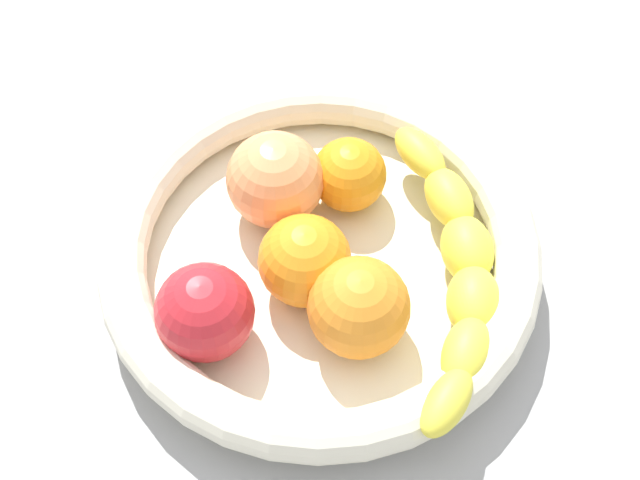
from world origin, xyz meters
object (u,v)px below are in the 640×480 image
(banana_draped_left, at_px, (457,272))
(orange_mid_left, at_px, (305,261))
(orange_mid_right, at_px, (359,308))
(orange_front, at_px, (349,175))
(fruit_bowl, at_px, (320,257))
(tomato_red, at_px, (205,312))
(peach_blush, at_px, (271,182))

(banana_draped_left, distance_m, orange_mid_left, 0.10)
(orange_mid_right, bearing_deg, orange_front, 58.94)
(fruit_bowl, distance_m, banana_draped_left, 0.09)
(fruit_bowl, relative_size, tomato_red, 4.67)
(banana_draped_left, bearing_deg, orange_mid_right, 172.37)
(orange_mid_left, height_order, tomato_red, tomato_red)
(orange_front, height_order, orange_mid_right, orange_mid_right)
(orange_front, bearing_deg, fruit_bowl, -142.72)
(orange_mid_right, relative_size, peach_blush, 0.97)
(orange_mid_left, height_order, orange_mid_right, orange_mid_right)
(banana_draped_left, bearing_deg, fruit_bowl, 133.39)
(orange_mid_right, xyz_separation_m, tomato_red, (-0.08, 0.05, -0.00))
(orange_front, xyz_separation_m, peach_blush, (-0.05, 0.02, 0.01))
(orange_mid_right, distance_m, peach_blush, 0.11)
(fruit_bowl, xyz_separation_m, orange_mid_left, (-0.02, -0.01, 0.02))
(banana_draped_left, relative_size, peach_blush, 3.07)
(orange_front, relative_size, peach_blush, 0.78)
(orange_front, relative_size, orange_mid_left, 0.85)
(orange_front, distance_m, orange_mid_left, 0.08)
(orange_mid_left, distance_m, tomato_red, 0.07)
(orange_mid_right, relative_size, tomato_red, 1.03)
(orange_mid_left, relative_size, peach_blush, 0.91)
(fruit_bowl, height_order, orange_front, orange_front)
(orange_mid_left, bearing_deg, banana_draped_left, -35.96)
(orange_front, xyz_separation_m, tomato_red, (-0.14, -0.04, 0.01))
(fruit_bowl, xyz_separation_m, banana_draped_left, (0.06, -0.07, 0.01))
(fruit_bowl, distance_m, orange_front, 0.06)
(banana_draped_left, distance_m, orange_front, 0.10)
(orange_mid_right, height_order, peach_blush, peach_blush)
(fruit_bowl, bearing_deg, peach_blush, 93.20)
(fruit_bowl, distance_m, peach_blush, 0.06)
(banana_draped_left, xyz_separation_m, orange_mid_right, (-0.07, 0.01, 0.01))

